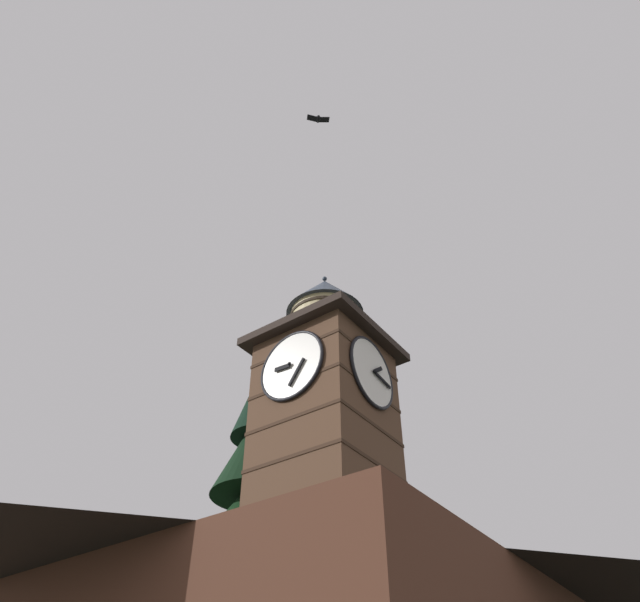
% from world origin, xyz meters
% --- Properties ---
extents(clock_tower, '(3.83, 3.83, 8.97)m').
position_xyz_m(clock_tower, '(-0.31, -3.03, 11.22)').
color(clock_tower, brown).
rests_on(clock_tower, building_main).
extents(moon, '(1.88, 1.88, 1.88)m').
position_xyz_m(moon, '(-15.60, -32.10, 14.04)').
color(moon, silver).
extents(flying_bird_high, '(0.65, 0.66, 0.15)m').
position_xyz_m(flying_bird_high, '(2.94, -0.94, 19.70)').
color(flying_bird_high, black).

